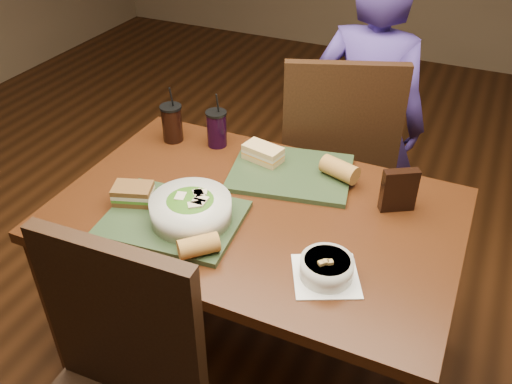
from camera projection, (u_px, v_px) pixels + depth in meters
ground at (256, 356)px, 2.20m from camera, size 6.00×6.00×0.00m
dining_table at (256, 231)px, 1.82m from camera, size 1.30×0.85×0.75m
chair_far at (345, 159)px, 2.32m from camera, size 0.60×0.61×1.07m
diner at (367, 122)px, 2.38m from camera, size 0.53×0.37×1.39m
tray_near at (173, 219)px, 1.71m from camera, size 0.45×0.36×0.02m
tray_far at (291, 173)px, 1.93m from camera, size 0.47×0.40×0.02m
salad_bowl at (191, 208)px, 1.67m from camera, size 0.25×0.25×0.08m
soup_bowl at (327, 268)px, 1.50m from camera, size 0.24×0.24×0.07m
sandwich_near at (133, 194)px, 1.76m from camera, size 0.15×0.12×0.06m
sandwich_far at (263, 153)px, 1.97m from camera, size 0.15×0.11×0.06m
baguette_near at (199, 246)px, 1.55m from camera, size 0.13×0.12×0.06m
baguette_far at (339, 169)px, 1.87m from camera, size 0.15×0.10×0.07m
cup_cola at (172, 123)px, 2.10m from camera, size 0.08×0.08×0.23m
cup_berry at (217, 128)px, 2.07m from camera, size 0.08×0.08×0.22m
chip_bag at (399, 190)px, 1.73m from camera, size 0.11×0.09×0.15m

